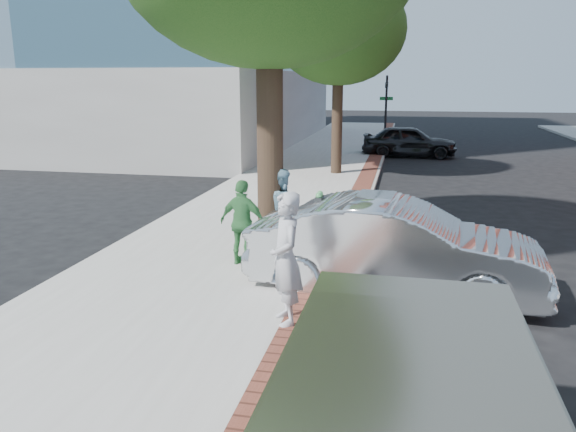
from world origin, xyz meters
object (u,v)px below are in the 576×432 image
(person_green, at_px, (243,223))
(parking_meter, at_px, (319,215))
(person_officer, at_px, (282,209))
(sedan_silver, at_px, (395,248))
(bg_car, at_px, (409,141))
(person_gray, at_px, (286,259))

(person_green, bearing_deg, parking_meter, -170.79)
(person_officer, relative_size, sedan_silver, 0.35)
(person_officer, xyz_separation_m, bg_car, (2.57, 16.41, -0.25))
(person_gray, bearing_deg, sedan_silver, 116.53)
(person_green, relative_size, bg_car, 0.37)
(parking_meter, height_order, person_officer, person_officer)
(sedan_silver, relative_size, bg_car, 1.12)
(parking_meter, bearing_deg, bg_car, 84.72)
(person_green, bearing_deg, person_officer, -103.36)
(parking_meter, height_order, person_gray, person_gray)
(bg_car, bearing_deg, person_officer, 171.36)
(person_officer, xyz_separation_m, person_green, (-0.50, -1.06, -0.04))
(person_officer, distance_m, person_green, 1.17)
(bg_car, bearing_deg, person_gray, 175.26)
(person_gray, distance_m, bg_car, 19.96)
(parking_meter, xyz_separation_m, person_officer, (-0.94, 1.13, -0.21))
(person_green, bearing_deg, sedan_silver, -178.83)
(person_gray, xyz_separation_m, sedan_silver, (1.48, 1.87, -0.30))
(person_officer, xyz_separation_m, sedan_silver, (2.31, -1.60, -0.19))
(parking_meter, distance_m, person_officer, 1.49)
(parking_meter, distance_m, bg_car, 17.63)
(person_green, bearing_deg, person_gray, 131.10)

